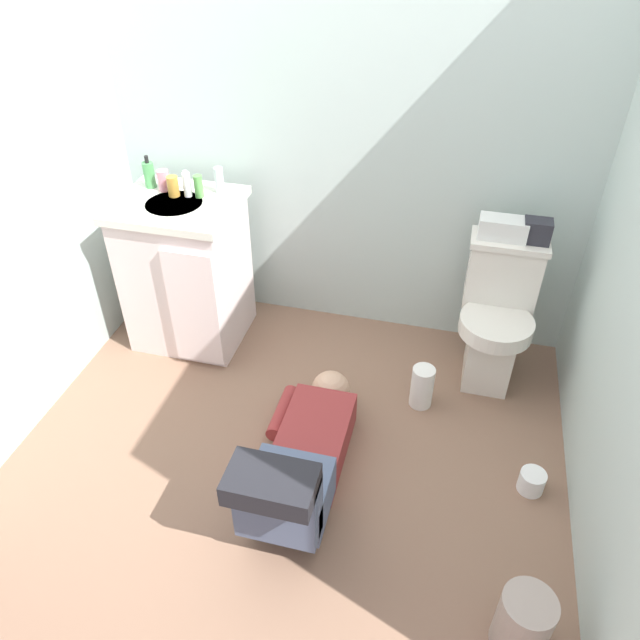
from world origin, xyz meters
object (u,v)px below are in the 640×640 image
at_px(vanity_cabinet, 187,271).
at_px(toilet_paper_roll, 532,481).
at_px(soap_dispenser, 149,174).
at_px(bottle_green, 199,186).
at_px(toiletry_bag, 537,231).
at_px(bottle_amber, 173,186).
at_px(paper_towel_roll, 422,387).
at_px(bottle_clear, 219,180).
at_px(person_plumber, 301,459).
at_px(tissue_box, 503,228).
at_px(bottle_white, 187,185).
at_px(toilet, 496,316).
at_px(trash_can, 523,622).
at_px(bottle_pink, 164,180).
at_px(faucet, 186,180).

relative_size(vanity_cabinet, toilet_paper_roll, 7.45).
height_order(soap_dispenser, bottle_green, soap_dispenser).
bearing_deg(toiletry_bag, bottle_amber, -176.66).
distance_m(vanity_cabinet, paper_towel_roll, 1.36).
relative_size(bottle_green, bottle_clear, 0.85).
distance_m(bottle_green, paper_towel_roll, 1.47).
distance_m(person_plumber, toilet_paper_roll, 0.99).
xyz_separation_m(person_plumber, tissue_box, (0.69, 1.04, 0.62)).
bearing_deg(bottle_white, tissue_box, 3.25).
bearing_deg(bottle_clear, bottle_amber, -155.57).
height_order(soap_dispenser, bottle_white, soap_dispenser).
bearing_deg(bottle_amber, vanity_cabinet, -60.50).
height_order(toilet, toiletry_bag, toiletry_bag).
distance_m(bottle_white, trash_can, 2.34).
height_order(bottle_green, bottle_clear, bottle_clear).
height_order(vanity_cabinet, tissue_box, tissue_box).
bearing_deg(trash_can, bottle_white, 141.17).
height_order(person_plumber, paper_towel_roll, person_plumber).
height_order(tissue_box, bottle_white, bottle_white).
height_order(soap_dispenser, bottle_pink, soap_dispenser).
xyz_separation_m(vanity_cabinet, paper_towel_roll, (1.31, -0.25, -0.31)).
height_order(bottle_pink, bottle_white, bottle_white).
distance_m(bottle_pink, bottle_clear, 0.29).
relative_size(toilet, toiletry_bag, 6.05).
relative_size(toilet, bottle_pink, 7.14).
bearing_deg(person_plumber, paper_towel_roll, 55.20).
relative_size(bottle_pink, paper_towel_roll, 0.47).
bearing_deg(bottle_white, soap_dispenser, 167.80).
height_order(bottle_amber, trash_can, bottle_amber).
distance_m(bottle_pink, bottle_white, 0.15).
bearing_deg(soap_dispenser, paper_towel_roll, -13.96).
bearing_deg(vanity_cabinet, toiletry_bag, 5.46).
height_order(toiletry_bag, bottle_amber, bottle_amber).
distance_m(bottle_green, bottle_clear, 0.11).
bearing_deg(bottle_green, paper_towel_roll, -15.16).
relative_size(tissue_box, bottle_white, 1.81).
bearing_deg(vanity_cabinet, bottle_amber, 119.50).
xyz_separation_m(bottle_white, trash_can, (1.73, -1.39, -0.75)).
distance_m(bottle_amber, bottle_white, 0.07).
bearing_deg(bottle_pink, vanity_cabinet, -45.28).
distance_m(person_plumber, bottle_green, 1.42).
xyz_separation_m(vanity_cabinet, person_plumber, (0.87, -0.87, -0.24)).
xyz_separation_m(toilet, soap_dispenser, (-1.80, 0.05, 0.52)).
height_order(toilet, bottle_clear, bottle_clear).
xyz_separation_m(faucet, toiletry_bag, (1.71, 0.02, -0.06)).
bearing_deg(trash_can, toiletry_bag, 92.07).
relative_size(bottle_green, paper_towel_roll, 0.50).
bearing_deg(soap_dispenser, toiletry_bag, 1.12).
relative_size(toilet, person_plumber, 0.70).
height_order(bottle_white, toilet_paper_roll, bottle_white).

